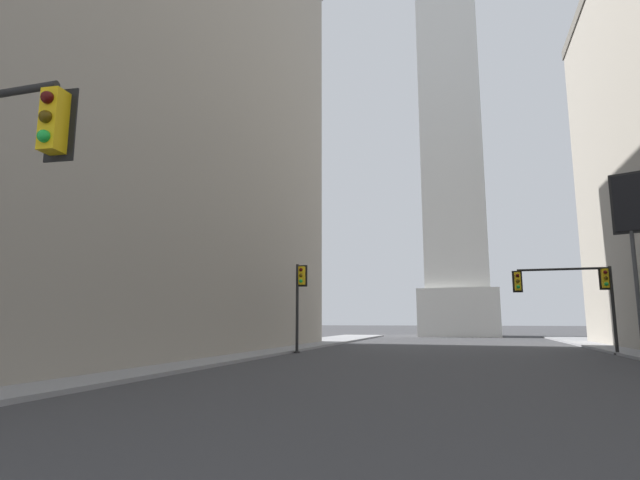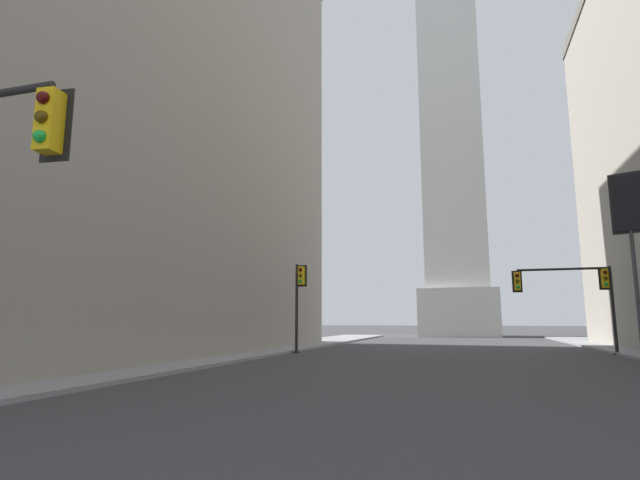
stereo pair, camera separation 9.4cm
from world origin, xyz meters
name	(u,v)px [view 1 (the left image)]	position (x,y,z in m)	size (l,w,h in m)	color
sidewalk_left	(212,357)	(-11.56, 23.48, 0.07)	(5.00, 78.28, 0.15)	gray
building_left	(69,67)	(-21.01, 22.21, 16.85)	(19.90, 40.54, 33.69)	gray
obelisk	(449,87)	(0.00, 65.24, 33.01)	(9.44, 9.44, 68.85)	silver
traffic_light_mid_left	(299,294)	(-8.65, 28.80, 3.53)	(0.78, 0.50, 5.34)	black
traffic_light_mid_right	(576,287)	(7.29, 32.35, 3.86)	(5.53, 0.50, 5.05)	black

